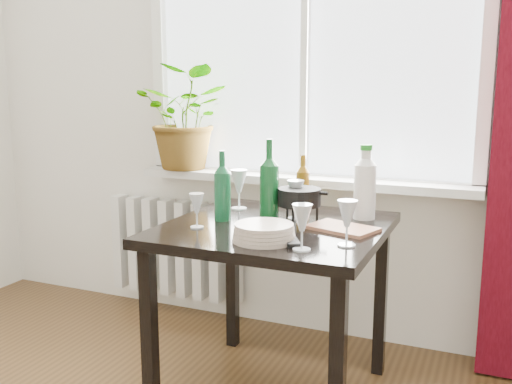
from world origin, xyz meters
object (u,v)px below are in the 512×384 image
at_px(tv_remote, 291,240).
at_px(wineglass_front_right, 302,227).
at_px(cleaning_bottle, 365,181).
at_px(wineglass_back_left, 239,189).
at_px(cutting_board, 342,228).
at_px(potted_plant, 188,118).
at_px(wine_bottle_left, 222,185).
at_px(wine_bottle_right, 269,179).
at_px(wineglass_back_center, 295,199).
at_px(fondue_pot, 299,205).
at_px(table, 275,247).
at_px(plate_stack, 264,233).
at_px(bottle_amber, 303,182).
at_px(radiator, 176,248).
at_px(wineglass_far_right, 347,223).
at_px(wineglass_front_left, 197,210).

bearing_deg(tv_remote, wineglass_front_right, -78.64).
relative_size(cleaning_bottle, wineglass_back_left, 1.74).
bearing_deg(cutting_board, tv_remote, -115.98).
distance_m(potted_plant, wine_bottle_left, 0.82).
relative_size(potted_plant, wine_bottle_right, 1.63).
relative_size(wineglass_back_center, fondue_pot, 0.83).
bearing_deg(table, cutting_board, 3.93).
relative_size(table, plate_stack, 3.73).
height_order(table, cleaning_bottle, cleaning_bottle).
height_order(plate_stack, cutting_board, plate_stack).
bearing_deg(bottle_amber, wineglass_front_right, -71.61).
xyz_separation_m(wineglass_back_center, cutting_board, (0.23, -0.10, -0.08)).
distance_m(radiator, wine_bottle_right, 1.11).
bearing_deg(wineglass_back_center, bottle_amber, 100.34).
relative_size(radiator, wineglass_front_right, 4.95).
height_order(table, wineglass_back_center, wineglass_back_center).
relative_size(wineglass_front_right, cutting_board, 0.64).
xyz_separation_m(table, wineglass_back_center, (0.04, 0.12, 0.18)).
distance_m(potted_plant, wine_bottle_right, 0.88).
height_order(bottle_amber, wineglass_back_left, bottle_amber).
xyz_separation_m(bottle_amber, fondue_pot, (0.06, -0.23, -0.05)).
distance_m(wine_bottle_left, wineglass_front_right, 0.53).
bearing_deg(wine_bottle_right, wineglass_far_right, -34.16).
xyz_separation_m(wine_bottle_left, plate_stack, (0.28, -0.23, -0.11)).
height_order(bottle_amber, cutting_board, bottle_amber).
height_order(potted_plant, wineglass_back_center, potted_plant).
distance_m(radiator, potted_plant, 0.75).
bearing_deg(cleaning_bottle, tv_remote, -108.20).
bearing_deg(wineglass_back_left, fondue_pot, -20.02).
relative_size(potted_plant, cleaning_bottle, 1.73).
relative_size(table, bottle_amber, 3.45).
bearing_deg(wine_bottle_right, cleaning_bottle, 25.37).
xyz_separation_m(table, cutting_board, (0.27, 0.02, 0.10)).
relative_size(cleaning_bottle, plate_stack, 1.39).
bearing_deg(bottle_amber, plate_stack, -85.21).
distance_m(potted_plant, wineglass_front_left, 0.95).
height_order(table, wineglass_front_left, wineglass_front_left).
xyz_separation_m(potted_plant, wineglass_front_left, (0.47, -0.76, -0.31)).
bearing_deg(wine_bottle_right, wineglass_front_left, -129.96).
height_order(potted_plant, wine_bottle_right, potted_plant).
distance_m(wineglass_back_center, wineglass_front_left, 0.42).
distance_m(cleaning_bottle, wineglass_front_right, 0.56).
bearing_deg(wine_bottle_right, table, -52.81).
bearing_deg(radiator, wineglass_far_right, -34.77).
bearing_deg(wineglass_front_left, cutting_board, 19.91).
distance_m(wineglass_front_right, wineglass_back_left, 0.70).
distance_m(fondue_pot, tv_remote, 0.33).
height_order(wineglass_back_center, cutting_board, wineglass_back_center).
relative_size(potted_plant, tv_remote, 3.59).
xyz_separation_m(wineglass_front_right, wineglass_back_left, (-0.47, 0.52, 0.01)).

